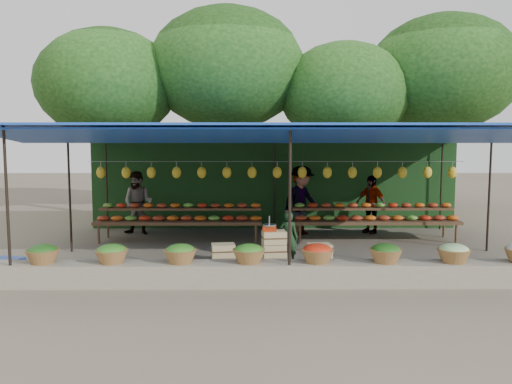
{
  "coord_description": "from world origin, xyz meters",
  "views": [
    {
      "loc": [
        -0.65,
        -11.32,
        2.5
      ],
      "look_at": [
        -0.55,
        0.2,
        1.36
      ],
      "focal_mm": 35.0,
      "sensor_mm": 36.0,
      "label": 1
    }
  ],
  "objects_px": {
    "vendor_seated": "(289,237)",
    "blue_crate_back": "(8,267)",
    "weighing_scale": "(269,227)",
    "crate_counter": "(273,254)",
    "blue_crate_front": "(0,271)"
  },
  "relations": [
    {
      "from": "crate_counter",
      "to": "blue_crate_front",
      "type": "height_order",
      "value": "crate_counter"
    },
    {
      "from": "vendor_seated",
      "to": "blue_crate_front",
      "type": "height_order",
      "value": "vendor_seated"
    },
    {
      "from": "vendor_seated",
      "to": "crate_counter",
      "type": "bearing_deg",
      "value": 75.13
    },
    {
      "from": "blue_crate_front",
      "to": "blue_crate_back",
      "type": "bearing_deg",
      "value": 79.41
    },
    {
      "from": "vendor_seated",
      "to": "blue_crate_back",
      "type": "bearing_deg",
      "value": 27.96
    },
    {
      "from": "weighing_scale",
      "to": "blue_crate_front",
      "type": "relative_size",
      "value": 0.57
    },
    {
      "from": "weighing_scale",
      "to": "blue_crate_front",
      "type": "distance_m",
      "value": 5.06
    },
    {
      "from": "vendor_seated",
      "to": "blue_crate_back",
      "type": "relative_size",
      "value": 1.99
    },
    {
      "from": "weighing_scale",
      "to": "vendor_seated",
      "type": "relative_size",
      "value": 0.28
    },
    {
      "from": "vendor_seated",
      "to": "blue_crate_back",
      "type": "xyz_separation_m",
      "value": [
        -5.39,
        -0.92,
        -0.38
      ]
    },
    {
      "from": "blue_crate_back",
      "to": "crate_counter",
      "type": "bearing_deg",
      "value": 22.12
    },
    {
      "from": "weighing_scale",
      "to": "vendor_seated",
      "type": "bearing_deg",
      "value": 52.3
    },
    {
      "from": "vendor_seated",
      "to": "blue_crate_front",
      "type": "bearing_deg",
      "value": 31.09
    },
    {
      "from": "crate_counter",
      "to": "vendor_seated",
      "type": "bearing_deg",
      "value": 56.9
    },
    {
      "from": "crate_counter",
      "to": "blue_crate_back",
      "type": "distance_m",
      "value": 5.05
    }
  ]
}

